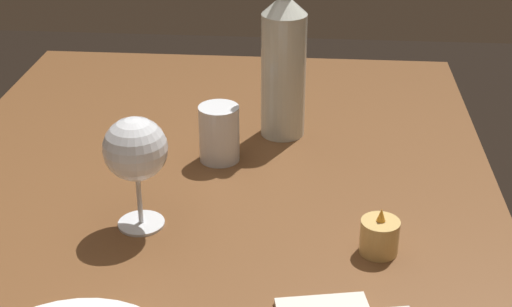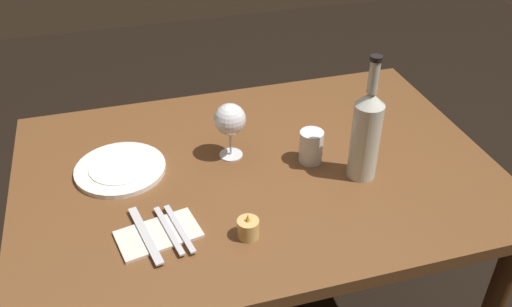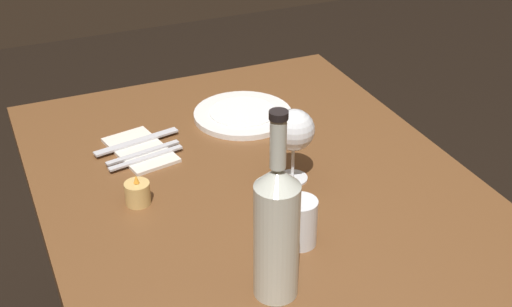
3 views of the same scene
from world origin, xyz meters
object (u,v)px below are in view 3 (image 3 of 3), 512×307
(water_tumbler, at_px, (300,224))
(fork_inner, at_px, (143,153))
(votive_candle, at_px, (138,194))
(folded_napkin, at_px, (140,150))
(fork_outer, at_px, (146,158))
(dinner_plate, at_px, (243,114))
(table_knife, at_px, (137,142))
(wine_glass_left, at_px, (294,131))
(wine_bottle, at_px, (277,229))

(water_tumbler, height_order, fork_inner, water_tumbler)
(votive_candle, relative_size, folded_napkin, 0.32)
(water_tumbler, bearing_deg, fork_outer, 24.82)
(dinner_plate, height_order, folded_napkin, dinner_plate)
(table_knife, bearing_deg, folded_napkin, 180.00)
(fork_inner, bearing_deg, folded_napkin, 0.00)
(wine_glass_left, xyz_separation_m, folded_napkin, (0.24, 0.27, -0.11))
(water_tumbler, relative_size, table_knife, 0.45)
(folded_napkin, height_order, fork_outer, fork_outer)
(folded_napkin, bearing_deg, fork_inner, 180.00)
(dinner_plate, bearing_deg, fork_inner, 107.76)
(votive_candle, bearing_deg, fork_outer, -21.29)
(fork_outer, relative_size, table_knife, 0.85)
(dinner_plate, bearing_deg, wine_bottle, 162.67)
(wine_bottle, distance_m, folded_napkin, 0.58)
(votive_candle, distance_m, fork_outer, 0.16)
(water_tumbler, distance_m, folded_napkin, 0.49)
(wine_bottle, height_order, fork_inner, wine_bottle)
(votive_candle, distance_m, fork_inner, 0.19)
(water_tumbler, xyz_separation_m, fork_inner, (0.42, 0.18, -0.03))
(wine_bottle, bearing_deg, votive_candle, 22.36)
(votive_candle, relative_size, fork_outer, 0.37)
(dinner_plate, bearing_deg, votive_candle, 128.13)
(water_tumbler, xyz_separation_m, table_knife, (0.48, 0.18, -0.03))
(wine_bottle, bearing_deg, dinner_plate, -17.33)
(votive_candle, xyz_separation_m, table_knife, (0.23, -0.06, -0.01))
(dinner_plate, relative_size, table_knife, 1.17)
(water_tumbler, bearing_deg, folded_napkin, 22.35)
(water_tumbler, height_order, fork_outer, water_tumbler)
(wine_bottle, height_order, votive_candle, wine_bottle)
(wine_glass_left, xyz_separation_m, fork_inner, (0.22, 0.27, -0.11))
(water_tumbler, height_order, folded_napkin, water_tumbler)
(wine_bottle, bearing_deg, fork_inner, 9.27)
(wine_glass_left, xyz_separation_m, votive_candle, (0.04, 0.33, -0.09))
(wine_glass_left, relative_size, dinner_plate, 0.67)
(wine_glass_left, distance_m, fork_outer, 0.35)
(water_tumbler, xyz_separation_m, fork_outer, (0.40, 0.18, -0.03))
(folded_napkin, xyz_separation_m, fork_inner, (-0.03, 0.00, 0.01))
(fork_inner, bearing_deg, table_knife, 0.00)
(water_tumbler, bearing_deg, wine_bottle, 137.80)
(wine_bottle, xyz_separation_m, table_knife, (0.59, 0.09, -0.12))
(fork_outer, bearing_deg, folded_napkin, 0.00)
(wine_bottle, xyz_separation_m, fork_outer, (0.51, 0.09, -0.12))
(dinner_plate, height_order, fork_inner, dinner_plate)
(water_tumbler, xyz_separation_m, votive_candle, (0.25, 0.24, -0.02))
(folded_napkin, bearing_deg, dinner_plate, -76.97)
(dinner_plate, height_order, fork_outer, dinner_plate)
(wine_glass_left, bearing_deg, fork_outer, 54.58)
(table_knife, bearing_deg, water_tumbler, -158.92)
(wine_glass_left, bearing_deg, table_knife, 44.81)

